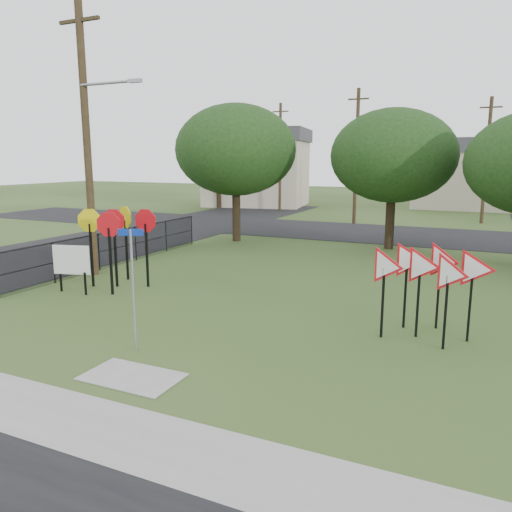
{
  "coord_description": "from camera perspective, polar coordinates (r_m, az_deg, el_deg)",
  "views": [
    {
      "loc": [
        6.31,
        -9.96,
        4.38
      ],
      "look_at": [
        0.29,
        3.0,
        1.6
      ],
      "focal_mm": 35.0,
      "sensor_mm": 36.0,
      "label": 1
    }
  ],
  "objects": [
    {
      "name": "tree_near_mid",
      "position": [
        25.33,
        15.41,
        10.97
      ],
      "size": [
        6.0,
        6.0,
        6.8
      ],
      "color": "#2D2213",
      "rests_on": "ground"
    },
    {
      "name": "street_name_sign",
      "position": [
        11.7,
        -13.9,
        -2.84
      ],
      "size": [
        0.56,
        0.23,
        2.85
      ],
      "color": "gray",
      "rests_on": "ground"
    },
    {
      "name": "stop_sign_cluster",
      "position": [
        17.76,
        -15.59,
        2.93
      ],
      "size": [
        2.58,
        2.19,
        2.74
      ],
      "color": "black",
      "rests_on": "ground"
    },
    {
      "name": "tree_far_left",
      "position": [
        45.78,
        -4.34,
        11.95
      ],
      "size": [
        6.8,
        6.8,
        7.73
      ],
      "color": "#2D2213",
      "rests_on": "ground"
    },
    {
      "name": "far_pole_c",
      "position": [
        43.17,
        2.78,
        11.27
      ],
      "size": [
        1.4,
        0.24,
        9.0
      ],
      "color": "#41321E",
      "rests_on": "ground"
    },
    {
      "name": "info_board",
      "position": [
        17.49,
        -20.34,
        -0.61
      ],
      "size": [
        1.26,
        0.37,
        1.61
      ],
      "color": "black",
      "rests_on": "ground"
    },
    {
      "name": "far_pole_b",
      "position": [
        37.97,
        24.85,
        9.95
      ],
      "size": [
        1.4,
        0.24,
        8.5
      ],
      "color": "#41321E",
      "rests_on": "ground"
    },
    {
      "name": "street_left",
      "position": [
        27.44,
        -17.38,
        1.33
      ],
      "size": [
        8.0,
        50.0,
        0.02
      ],
      "primitive_type": "cube",
      "color": "black",
      "rests_on": "ground"
    },
    {
      "name": "far_pole_a",
      "position": [
        34.97,
        11.39,
        11.14
      ],
      "size": [
        1.4,
        0.24,
        9.0
      ],
      "color": "#41321E",
      "rests_on": "ground"
    },
    {
      "name": "house_left",
      "position": [
        48.44,
        0.13,
        10.13
      ],
      "size": [
        10.58,
        8.88,
        7.2
      ],
      "color": "beige",
      "rests_on": "ground"
    },
    {
      "name": "curb_pad",
      "position": [
        10.78,
        -13.99,
        -13.26
      ],
      "size": [
        2.0,
        1.2,
        0.02
      ],
      "primitive_type": "cube",
      "color": "gray",
      "rests_on": "ground"
    },
    {
      "name": "house_mid",
      "position": [
        50.03,
        22.55,
        8.76
      ],
      "size": [
        8.4,
        8.4,
        6.2
      ],
      "color": "beige",
      "rests_on": "ground"
    },
    {
      "name": "tree_near_left",
      "position": [
        26.95,
        -2.32,
        12.0
      ],
      "size": [
        6.4,
        6.4,
        7.27
      ],
      "color": "#2D2213",
      "rests_on": "ground"
    },
    {
      "name": "yield_sign_cluster",
      "position": [
        12.93,
        19.08,
        -1.49
      ],
      "size": [
        2.97,
        1.95,
        2.33
      ],
      "color": "black",
      "rests_on": "ground"
    },
    {
      "name": "sidewalk",
      "position": [
        9.6,
        -21.02,
        -16.85
      ],
      "size": [
        30.0,
        1.6,
        0.02
      ],
      "primitive_type": "cube",
      "color": "gray",
      "rests_on": "ground"
    },
    {
      "name": "street_far",
      "position": [
        30.93,
        12.91,
        2.59
      ],
      "size": [
        60.0,
        8.0,
        0.02
      ],
      "primitive_type": "cube",
      "color": "black",
      "rests_on": "ground"
    },
    {
      "name": "fence_run",
      "position": [
        21.66,
        -15.48,
        1.04
      ],
      "size": [
        0.05,
        11.55,
        1.5
      ],
      "color": "black",
      "rests_on": "ground"
    },
    {
      "name": "ground",
      "position": [
        12.58,
        -7.06,
        -9.45
      ],
      "size": [
        140.0,
        140.0,
        0.0
      ],
      "primitive_type": "plane",
      "color": "#2E491B"
    },
    {
      "name": "utility_pole_main",
      "position": [
        19.83,
        -18.67,
        12.84
      ],
      "size": [
        3.55,
        0.33,
        10.0
      ],
      "color": "#41321E",
      "rests_on": "ground"
    },
    {
      "name": "planting_strip",
      "position": [
        8.93,
        -26.85,
        -19.57
      ],
      "size": [
        30.0,
        0.8,
        0.02
      ],
      "primitive_type": "cube",
      "color": "#2E491B",
      "rests_on": "ground"
    }
  ]
}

